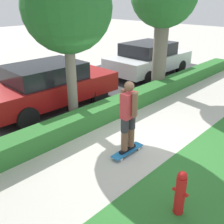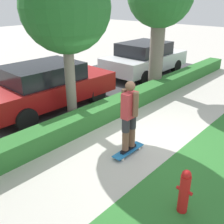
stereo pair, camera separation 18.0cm
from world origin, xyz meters
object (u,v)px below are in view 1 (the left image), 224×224
Objects in this scene: skateboard at (127,151)px; skater_person at (128,115)px; tree_mid at (67,9)px; parked_car_rear at (149,58)px; parked_car_middle at (49,85)px; fire_hydrant at (180,193)px.

skater_person reaches higher than skateboard.
tree_mid reaches higher than parked_car_rear.
skater_person is 3.76m from parked_car_middle.
tree_mid is 0.96× the size of parked_car_middle.
fire_hydrant is at bearing -104.51° from tree_mid.
parked_car_rear is (5.74, 1.47, -2.37)m from tree_mid.
tree_mid reaches higher than skater_person.
parked_car_rear reaches higher than fire_hydrant.
skater_person is at bearing 66.04° from fire_hydrant.
skater_person reaches higher than fire_hydrant.
parked_car_middle reaches higher than skateboard.
parked_car_rear is at bearing 2.48° from parked_car_middle.
fire_hydrant is (-1.07, -4.15, -2.72)m from tree_mid.
skateboard is 2.04m from fire_hydrant.
tree_mid is at bearing -165.11° from parked_car_rear.
parked_car_middle is (0.41, 3.73, -0.21)m from skater_person.
tree_mid reaches higher than fire_hydrant.
skater_person is at bearing -135.00° from skateboard.
parked_car_rear is 8.84m from fire_hydrant.
tree_mid is 6.39m from parked_car_rear.
parked_car_middle is at bearing 77.54° from fire_hydrant.
parked_car_middle is (0.16, 1.42, -2.36)m from tree_mid.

